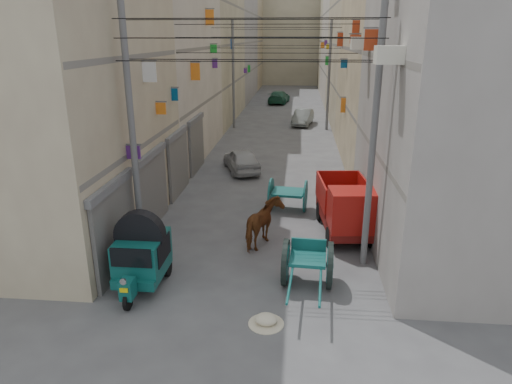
# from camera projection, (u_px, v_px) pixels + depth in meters

# --- Properties ---
(building_row_left) EXTENTS (8.00, 62.00, 14.00)m
(building_row_left) POSITION_uv_depth(u_px,v_px,m) (193.00, 41.00, 39.94)
(building_row_left) COLOR #B9AC8C
(building_row_left) RESTS_ON ground
(building_row_right) EXTENTS (8.00, 62.00, 14.00)m
(building_row_right) POSITION_uv_depth(u_px,v_px,m) (379.00, 41.00, 38.54)
(building_row_right) COLOR gray
(building_row_right) RESTS_ON ground
(end_cap_building) EXTENTS (22.00, 10.00, 13.00)m
(end_cap_building) POSITION_uv_depth(u_px,v_px,m) (291.00, 39.00, 69.25)
(end_cap_building) COLOR #B7AC90
(end_cap_building) RESTS_ON ground
(shutters_left) EXTENTS (0.18, 14.40, 2.88)m
(shutters_left) POSITION_uv_depth(u_px,v_px,m) (167.00, 173.00, 18.82)
(shutters_left) COLOR #505055
(shutters_left) RESTS_ON ground
(signboards) EXTENTS (8.22, 40.52, 5.67)m
(signboards) POSITION_uv_depth(u_px,v_px,m) (276.00, 94.00, 28.48)
(signboards) COLOR gold
(signboards) RESTS_ON ground
(ac_units) EXTENTS (0.70, 6.55, 3.35)m
(ac_units) POSITION_uv_depth(u_px,v_px,m) (376.00, 16.00, 13.68)
(ac_units) COLOR beige
(ac_units) RESTS_ON ground
(utility_poles) EXTENTS (7.40, 22.20, 8.00)m
(utility_poles) POSITION_uv_depth(u_px,v_px,m) (272.00, 93.00, 23.90)
(utility_poles) COLOR #5C5C5F
(utility_poles) RESTS_ON ground
(overhead_cables) EXTENTS (7.40, 22.52, 1.12)m
(overhead_cables) POSITION_uv_depth(u_px,v_px,m) (269.00, 38.00, 20.56)
(overhead_cables) COLOR black
(overhead_cables) RESTS_ON ground
(auto_rickshaw) EXTENTS (1.41, 2.47, 1.74)m
(auto_rickshaw) POSITION_uv_depth(u_px,v_px,m) (141.00, 253.00, 12.92)
(auto_rickshaw) COLOR black
(auto_rickshaw) RESTS_ON ground
(tonga_cart) EXTENTS (1.49, 3.08, 1.36)m
(tonga_cart) POSITION_uv_depth(u_px,v_px,m) (308.00, 263.00, 13.03)
(tonga_cart) COLOR black
(tonga_cart) RESTS_ON ground
(mini_truck) EXTENTS (2.00, 3.83, 2.07)m
(mini_truck) POSITION_uv_depth(u_px,v_px,m) (348.00, 212.00, 16.05)
(mini_truck) COLOR black
(mini_truck) RESTS_ON ground
(second_cart) EXTENTS (1.64, 1.49, 1.33)m
(second_cart) POSITION_uv_depth(u_px,v_px,m) (288.00, 194.00, 18.72)
(second_cart) COLOR #12514E
(second_cart) RESTS_ON ground
(feed_sack) EXTENTS (0.56, 0.45, 0.28)m
(feed_sack) POSITION_uv_depth(u_px,v_px,m) (266.00, 319.00, 11.41)
(feed_sack) COLOR beige
(feed_sack) RESTS_ON ground
(horse) EXTENTS (1.41, 2.07, 1.60)m
(horse) POSITION_uv_depth(u_px,v_px,m) (264.00, 224.00, 15.49)
(horse) COLOR brown
(horse) RESTS_ON ground
(distant_car_white) EXTENTS (2.60, 3.91, 1.24)m
(distant_car_white) POSITION_uv_depth(u_px,v_px,m) (242.00, 160.00, 24.23)
(distant_car_white) COLOR #B2B2B2
(distant_car_white) RESTS_ON ground
(distant_car_grey) EXTENTS (1.90, 3.91, 1.23)m
(distant_car_grey) POSITION_uv_depth(u_px,v_px,m) (303.00, 117.00, 36.92)
(distant_car_grey) COLOR slate
(distant_car_grey) RESTS_ON ground
(distant_car_green) EXTENTS (2.37, 4.71, 1.31)m
(distant_car_green) POSITION_uv_depth(u_px,v_px,m) (279.00, 97.00, 48.84)
(distant_car_green) COLOR #1D563C
(distant_car_green) RESTS_ON ground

